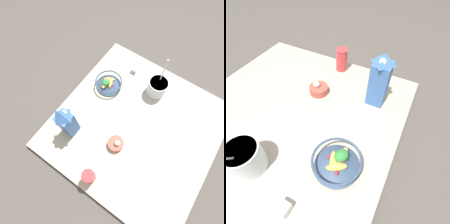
{
  "view_description": "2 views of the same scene",
  "coord_description": "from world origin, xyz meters",
  "views": [
    {
      "loc": [
        -0.08,
        0.4,
        1.18
      ],
      "look_at": [
        0.17,
        0.04,
        0.12
      ],
      "focal_mm": 28.0,
      "sensor_mm": 36.0,
      "label": 1
    },
    {
      "loc": [
        0.47,
        -0.4,
        0.72
      ],
      "look_at": [
        0.23,
        0.06,
        0.1
      ],
      "focal_mm": 28.0,
      "sensor_mm": 36.0,
      "label": 2
    }
  ],
  "objects": [
    {
      "name": "yogurt_tub",
      "position": [
        0.02,
        -0.31,
        0.11
      ],
      "size": [
        0.14,
        0.17,
        0.25
      ],
      "color": "silver",
      "rests_on": "countertop"
    },
    {
      "name": "milk_carton",
      "position": [
        0.35,
        0.27,
        0.18
      ],
      "size": [
        0.09,
        0.09,
        0.28
      ],
      "color": "#3D6BB2",
      "rests_on": "countertop"
    },
    {
      "name": "ground_plane",
      "position": [
        0.0,
        0.0,
        0.0
      ],
      "size": [
        6.0,
        6.0,
        0.0
      ],
      "primitive_type": "plane",
      "color": "#4C4742"
    },
    {
      "name": "drinking_cup",
      "position": [
        0.06,
        0.44,
        0.11
      ],
      "size": [
        0.07,
        0.07,
        0.14
      ],
      "color": "#DB383D",
      "rests_on": "countertop"
    },
    {
      "name": "countertop",
      "position": [
        0.0,
        0.0,
        0.02
      ],
      "size": [
        1.05,
        1.05,
        0.04
      ],
      "color": "#B2A893",
      "rests_on": "ground_plane"
    },
    {
      "name": "spice_jar",
      "position": [
        0.25,
        -0.37,
        0.05
      ],
      "size": [
        0.04,
        0.04,
        0.04
      ],
      "color": "silver",
      "rests_on": "countertop"
    },
    {
      "name": "garlic_bowl",
      "position": [
        0.04,
        0.19,
        0.06
      ],
      "size": [
        0.1,
        0.1,
        0.07
      ],
      "color": "#B24C3D",
      "rests_on": "countertop"
    },
    {
      "name": "fruit_bowl",
      "position": [
        0.33,
        -0.15,
        0.08
      ],
      "size": [
        0.2,
        0.2,
        0.08
      ],
      "color": "#384C6B",
      "rests_on": "countertop"
    }
  ]
}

